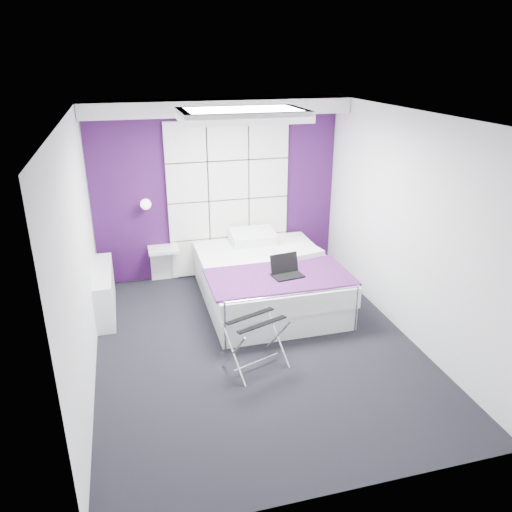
{
  "coord_description": "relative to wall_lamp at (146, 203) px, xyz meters",
  "views": [
    {
      "loc": [
        -1.3,
        -4.82,
        3.15
      ],
      "look_at": [
        0.09,
        0.35,
        0.98
      ],
      "focal_mm": 35.0,
      "sensor_mm": 36.0,
      "label": 1
    }
  ],
  "objects": [
    {
      "name": "nightstand",
      "position": [
        0.19,
        -0.04,
        -0.69
      ],
      "size": [
        0.43,
        0.34,
        0.05
      ],
      "primitive_type": "cube",
      "color": "white",
      "rests_on": "wall_back"
    },
    {
      "name": "skylight",
      "position": [
        1.05,
        -1.46,
        1.33
      ],
      "size": [
        1.36,
        0.86,
        0.12
      ],
      "primitive_type": null,
      "color": "white",
      "rests_on": "ceiling"
    },
    {
      "name": "wall_lamp",
      "position": [
        0.0,
        0.0,
        0.0
      ],
      "size": [
        0.15,
        0.15,
        0.15
      ],
      "primitive_type": "sphere",
      "color": "white",
      "rests_on": "wall_back"
    },
    {
      "name": "wall_left",
      "position": [
        -0.75,
        -2.06,
        0.08
      ],
      "size": [
        0.0,
        4.4,
        4.4
      ],
      "primitive_type": "plane",
      "rotation": [
        1.57,
        0.0,
        1.57
      ],
      "color": "white",
      "rests_on": "floor"
    },
    {
      "name": "wall_back",
      "position": [
        1.05,
        0.14,
        0.08
      ],
      "size": [
        3.6,
        0.0,
        3.6
      ],
      "primitive_type": "plane",
      "rotation": [
        1.57,
        0.0,
        0.0
      ],
      "color": "white",
      "rests_on": "floor"
    },
    {
      "name": "soffit",
      "position": [
        1.05,
        -0.11,
        1.28
      ],
      "size": [
        3.58,
        0.5,
        0.2
      ],
      "primitive_type": "cube",
      "color": "white",
      "rests_on": "wall_back"
    },
    {
      "name": "floor",
      "position": [
        1.05,
        -2.06,
        -1.22
      ],
      "size": [
        4.4,
        4.4,
        0.0
      ],
      "primitive_type": "plane",
      "color": "black",
      "rests_on": "ground"
    },
    {
      "name": "accent_wall",
      "position": [
        1.05,
        0.13,
        0.08
      ],
      "size": [
        3.58,
        0.02,
        2.58
      ],
      "primitive_type": "cube",
      "color": "#340E40",
      "rests_on": "wall_back"
    },
    {
      "name": "radiator",
      "position": [
        -0.64,
        -0.76,
        -0.92
      ],
      "size": [
        0.22,
        1.2,
        0.6
      ],
      "primitive_type": "cube",
      "color": "white",
      "rests_on": "floor"
    },
    {
      "name": "luggage_rack",
      "position": [
        0.93,
        -2.48,
        -0.93
      ],
      "size": [
        0.59,
        0.44,
        0.59
      ],
      "rotation": [
        0.0,
        0.0,
        0.36
      ],
      "color": "silver",
      "rests_on": "floor"
    },
    {
      "name": "ceiling",
      "position": [
        1.05,
        -2.06,
        1.38
      ],
      "size": [
        4.4,
        4.4,
        0.0
      ],
      "primitive_type": "plane",
      "rotation": [
        3.14,
        0.0,
        0.0
      ],
      "color": "white",
      "rests_on": "wall_back"
    },
    {
      "name": "laptop",
      "position": [
        1.58,
        -1.51,
        -0.55
      ],
      "size": [
        0.37,
        0.26,
        0.26
      ],
      "rotation": [
        0.0,
        0.0,
        0.15
      ],
      "color": "black",
      "rests_on": "bed"
    },
    {
      "name": "headboard",
      "position": [
        1.2,
        0.08,
        -0.05
      ],
      "size": [
        1.8,
        0.08,
        2.3
      ],
      "primitive_type": null,
      "color": "silver",
      "rests_on": "wall_back"
    },
    {
      "name": "wall_right",
      "position": [
        2.85,
        -2.06,
        0.08
      ],
      "size": [
        0.0,
        4.4,
        4.4
      ],
      "primitive_type": "plane",
      "rotation": [
        1.57,
        0.0,
        -1.57
      ],
      "color": "white",
      "rests_on": "floor"
    },
    {
      "name": "bed",
      "position": [
        1.49,
        -0.99,
        -0.9
      ],
      "size": [
        1.77,
        2.14,
        0.75
      ],
      "color": "white",
      "rests_on": "floor"
    }
  ]
}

